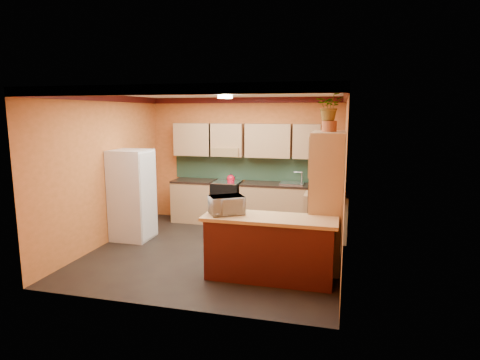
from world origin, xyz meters
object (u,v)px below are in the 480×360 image
at_px(fridge, 132,195).
at_px(pantry, 326,201).
at_px(microwave, 226,205).
at_px(breakfast_bar, 269,250).
at_px(base_cabinets_back, 255,205).
at_px(stove, 227,202).

height_order(fridge, pantry, pantry).
distance_m(pantry, microwave, 1.55).
bearing_deg(breakfast_bar, base_cabinets_back, 106.22).
height_order(base_cabinets_back, microwave, microwave).
height_order(base_cabinets_back, fridge, fridge).
bearing_deg(breakfast_bar, stove, 117.44).
relative_size(base_cabinets_back, pantry, 1.74).
relative_size(pantry, breakfast_bar, 1.17).
bearing_deg(fridge, base_cabinets_back, 36.14).
xyz_separation_m(pantry, microwave, (-1.39, -0.70, 0.01)).
height_order(base_cabinets_back, breakfast_bar, same).
relative_size(stove, pantry, 0.43).
relative_size(stove, breakfast_bar, 0.51).
bearing_deg(base_cabinets_back, pantry, -52.77).
relative_size(pantry, microwave, 4.36).
bearing_deg(breakfast_bar, pantry, 43.00).
height_order(fridge, microwave, fridge).
distance_m(fridge, pantry, 3.65).
height_order(stove, breakfast_bar, stove).
height_order(stove, fridge, fridge).
bearing_deg(fridge, pantry, -8.46).
xyz_separation_m(fridge, pantry, (3.60, -0.54, 0.20)).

